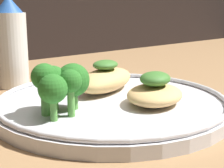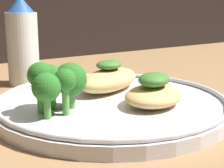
% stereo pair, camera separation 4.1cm
% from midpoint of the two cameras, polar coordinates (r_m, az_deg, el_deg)
% --- Properties ---
extents(ground_plane, '(1.80, 1.80, 0.01)m').
position_cam_midpoint_polar(ground_plane, '(0.42, -2.80, -5.17)').
color(ground_plane, '#936D47').
extents(plate, '(0.28, 0.28, 0.02)m').
position_cam_midpoint_polar(plate, '(0.42, -2.82, -3.24)').
color(plate, silver).
rests_on(plate, ground_plane).
extents(grilled_meat_front, '(0.10, 0.09, 0.04)m').
position_cam_midpoint_polar(grilled_meat_front, '(0.40, 4.21, -1.35)').
color(grilled_meat_front, tan).
rests_on(grilled_meat_front, plate).
extents(grilled_meat_middle, '(0.12, 0.10, 0.04)m').
position_cam_midpoint_polar(grilled_meat_middle, '(0.46, -3.67, 0.85)').
color(grilled_meat_middle, tan).
rests_on(grilled_meat_middle, plate).
extents(broccoli_bunch, '(0.07, 0.06, 0.06)m').
position_cam_midpoint_polar(broccoli_bunch, '(0.37, -11.64, 0.18)').
color(broccoli_bunch, '#569942').
rests_on(broccoli_bunch, plate).
extents(sauce_bottle, '(0.05, 0.05, 0.14)m').
position_cam_midpoint_polar(sauce_bottle, '(0.56, -18.50, 6.28)').
color(sauce_bottle, white).
rests_on(sauce_bottle, ground_plane).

